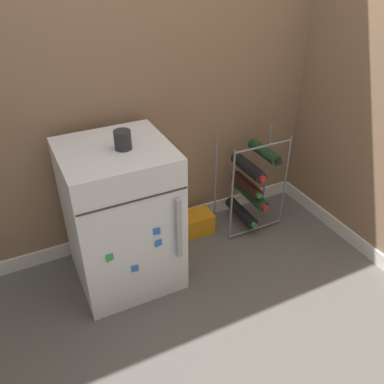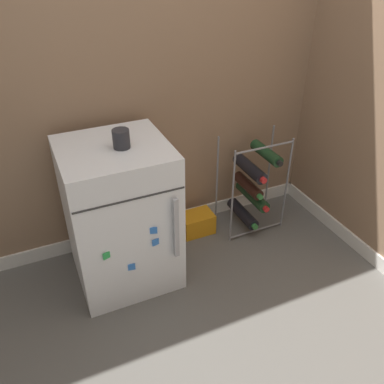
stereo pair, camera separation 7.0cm
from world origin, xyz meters
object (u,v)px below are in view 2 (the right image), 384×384
Objects in this scene: wine_rack at (252,185)px; soda_box at (197,223)px; mini_fridge at (121,215)px; fridge_top_cup at (121,139)px.

wine_rack is 0.43m from soda_box.
soda_box is (0.53, 0.18, -0.34)m from mini_fridge.
mini_fridge is 0.45m from fridge_top_cup.
fridge_top_cup reaches higher than wine_rack.
mini_fridge is at bearing -173.44° from wine_rack.
mini_fridge is 8.92× the size of fridge_top_cup.
mini_fridge is 0.65m from soda_box.
fridge_top_cup is at bearing -171.19° from wine_rack.
wine_rack is (0.87, 0.10, -0.09)m from mini_fridge.
wine_rack is 1.00m from fridge_top_cup.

